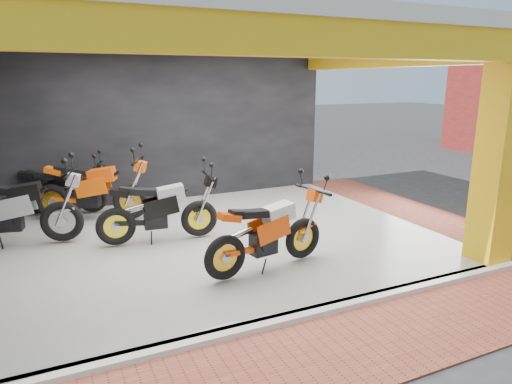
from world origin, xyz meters
TOP-DOWN VIEW (x-y plane):
  - ground at (0.00, 0.00)m, footprint 80.00×80.00m
  - showroom_floor at (0.00, 2.00)m, footprint 8.00×6.00m
  - showroom_ceiling at (0.00, 2.00)m, footprint 8.40×6.40m
  - back_wall at (0.00, 5.10)m, footprint 8.20×0.20m
  - corner_column at (3.75, -0.75)m, footprint 0.50×0.50m
  - header_beam_front at (0.00, -1.00)m, footprint 8.40×0.30m
  - header_beam_right at (4.00, 2.00)m, footprint 0.30×6.40m
  - floor_kerb at (0.00, -1.02)m, footprint 8.00×0.20m
  - paver_front at (0.00, -1.80)m, footprint 9.00×1.40m
  - paver_right at (4.80, 2.00)m, footprint 1.40×7.00m
  - moto_hero at (1.08, 0.45)m, footprint 2.28×1.16m
  - moto_row_a at (-0.07, 2.12)m, footprint 2.28×1.05m
  - moto_row_b at (-2.31, 2.86)m, footprint 2.54×1.38m
  - moto_row_c at (-1.00, 3.71)m, footprint 2.54×1.79m
  - moto_row_d at (-1.65, 4.54)m, footprint 2.19×1.32m

SIDE VIEW (x-z plane):
  - ground at x=0.00m, z-range 0.00..0.00m
  - paver_front at x=0.00m, z-range 0.00..0.03m
  - paver_right at x=4.80m, z-range 0.00..0.03m
  - showroom_floor at x=0.00m, z-range 0.00..0.10m
  - floor_kerb at x=0.00m, z-range 0.00..0.10m
  - moto_row_d at x=-1.65m, z-range 0.10..1.36m
  - moto_hero at x=1.08m, z-range 0.10..1.43m
  - moto_row_a at x=-0.07m, z-range 0.10..1.45m
  - moto_row_c at x=-1.00m, z-range 0.10..1.56m
  - moto_row_b at x=-2.31m, z-range 0.10..1.57m
  - back_wall at x=0.00m, z-range 0.00..3.50m
  - corner_column at x=3.75m, z-range 0.00..3.50m
  - header_beam_front at x=0.00m, z-range 3.10..3.50m
  - header_beam_right at x=4.00m, z-range 3.10..3.50m
  - showroom_ceiling at x=0.00m, z-range 3.50..3.70m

